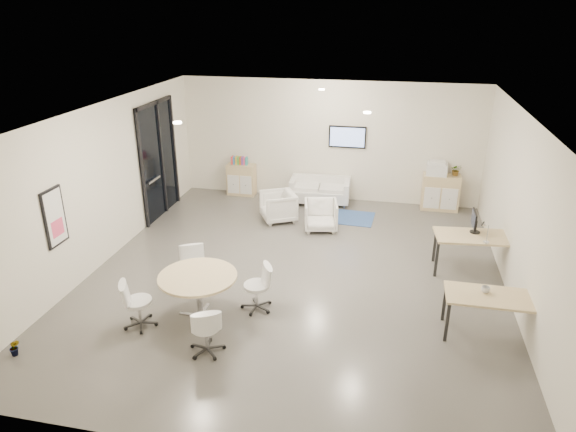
# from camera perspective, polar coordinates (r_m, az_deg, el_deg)

# --- Properties ---
(room_shell) EXTENTS (9.60, 10.60, 4.80)m
(room_shell) POSITION_cam_1_polar(r_m,az_deg,el_deg) (9.60, 0.89, 1.85)
(room_shell) COLOR #53514C
(room_shell) RESTS_ON ground
(glass_door) EXTENTS (0.09, 1.90, 2.85)m
(glass_door) POSITION_cam_1_polar(r_m,az_deg,el_deg) (13.13, -14.19, 6.43)
(glass_door) COLOR black
(glass_door) RESTS_ON room_shell
(artwork) EXTENTS (0.05, 0.54, 1.04)m
(artwork) POSITION_cam_1_polar(r_m,az_deg,el_deg) (9.81, -24.50, -0.14)
(artwork) COLOR black
(artwork) RESTS_ON room_shell
(wall_tv) EXTENTS (0.98, 0.06, 0.58)m
(wall_tv) POSITION_cam_1_polar(r_m,az_deg,el_deg) (13.72, 6.61, 8.71)
(wall_tv) COLOR black
(wall_tv) RESTS_ON room_shell
(ceiling_spots) EXTENTS (3.14, 4.14, 0.03)m
(ceiling_spots) POSITION_cam_1_polar(r_m,az_deg,el_deg) (10.00, 0.73, 12.10)
(ceiling_spots) COLOR #FFEAC6
(ceiling_spots) RESTS_ON room_shell
(sideboard_left) EXTENTS (0.77, 0.40, 0.87)m
(sideboard_left) POSITION_cam_1_polar(r_m,az_deg,el_deg) (14.45, -5.19, 4.05)
(sideboard_left) COLOR #D1B37E
(sideboard_left) RESTS_ON room_shell
(sideboard_right) EXTENTS (0.94, 0.45, 0.94)m
(sideboard_right) POSITION_cam_1_polar(r_m,az_deg,el_deg) (13.88, 16.57, 2.54)
(sideboard_right) COLOR #D1B37E
(sideboard_right) RESTS_ON room_shell
(books) EXTENTS (0.45, 0.14, 0.22)m
(books) POSITION_cam_1_polar(r_m,az_deg,el_deg) (14.30, -5.41, 6.14)
(books) COLOR red
(books) RESTS_ON sideboard_left
(printer) EXTENTS (0.54, 0.46, 0.36)m
(printer) POSITION_cam_1_polar(r_m,az_deg,el_deg) (13.68, 16.21, 5.11)
(printer) COLOR white
(printer) RESTS_ON sideboard_right
(loveseat) EXTENTS (1.63, 0.88, 0.59)m
(loveseat) POSITION_cam_1_polar(r_m,az_deg,el_deg) (13.86, 3.56, 2.79)
(loveseat) COLOR silver
(loveseat) RESTS_ON room_shell
(blue_rug) EXTENTS (1.53, 1.06, 0.01)m
(blue_rug) POSITION_cam_1_polar(r_m,az_deg,el_deg) (13.03, 6.22, -0.10)
(blue_rug) COLOR #2F538F
(blue_rug) RESTS_ON room_shell
(armchair_left) EXTENTS (1.01, 1.03, 0.80)m
(armchair_left) POSITION_cam_1_polar(r_m,az_deg,el_deg) (12.63, -1.09, 1.22)
(armchair_left) COLOR silver
(armchair_left) RESTS_ON room_shell
(armchair_right) EXTENTS (0.88, 0.84, 0.78)m
(armchair_right) POSITION_cam_1_polar(r_m,az_deg,el_deg) (12.15, 3.67, 0.21)
(armchair_right) COLOR silver
(armchair_right) RESTS_ON room_shell
(desk_rear) EXTENTS (1.61, 0.92, 0.80)m
(desk_rear) POSITION_cam_1_polar(r_m,az_deg,el_deg) (10.70, 20.08, -2.45)
(desk_rear) COLOR #D1B37E
(desk_rear) RESTS_ON room_shell
(desk_front) EXTENTS (1.41, 0.71, 0.73)m
(desk_front) POSITION_cam_1_polar(r_m,az_deg,el_deg) (8.81, 21.61, -8.65)
(desk_front) COLOR #D1B37E
(desk_front) RESTS_ON room_shell
(monitor) EXTENTS (0.20, 0.50, 0.44)m
(monitor) POSITION_cam_1_polar(r_m,az_deg,el_deg) (10.71, 19.99, -0.56)
(monitor) COLOR black
(monitor) RESTS_ON desk_rear
(round_table) EXTENTS (1.32, 1.32, 0.80)m
(round_table) POSITION_cam_1_polar(r_m,az_deg,el_deg) (8.76, -9.99, -7.00)
(round_table) COLOR #D1B37E
(round_table) RESTS_ON room_shell
(meeting_chairs) EXTENTS (2.55, 2.55, 0.82)m
(meeting_chairs) POSITION_cam_1_polar(r_m,az_deg,el_deg) (8.91, -9.85, -8.75)
(meeting_chairs) COLOR white
(meeting_chairs) RESTS_ON room_shell
(plant_cabinet) EXTENTS (0.30, 0.33, 0.23)m
(plant_cabinet) POSITION_cam_1_polar(r_m,az_deg,el_deg) (13.76, 18.17, 4.76)
(plant_cabinet) COLOR #3F7F3F
(plant_cabinet) RESTS_ON sideboard_right
(plant_floor) EXTENTS (0.25, 0.33, 0.13)m
(plant_floor) POSITION_cam_1_polar(r_m,az_deg,el_deg) (9.12, -28.01, -13.17)
(plant_floor) COLOR #3F7F3F
(plant_floor) RESTS_ON room_shell
(cup) EXTENTS (0.14, 0.12, 0.13)m
(cup) POSITION_cam_1_polar(r_m,az_deg,el_deg) (8.80, 21.11, -7.56)
(cup) COLOR white
(cup) RESTS_ON desk_front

